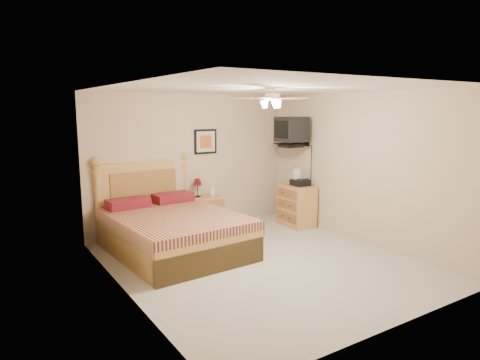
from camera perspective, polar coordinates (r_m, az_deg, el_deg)
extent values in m
plane|color=#A6A196|center=(6.37, 3.02, -10.96)|extent=(4.50, 4.50, 0.00)
cube|color=white|center=(5.98, 3.23, 12.13)|extent=(4.00, 4.50, 0.04)
cube|color=#BFA88D|center=(7.96, -6.38, 2.39)|extent=(4.00, 0.04, 2.50)
cube|color=#BFA88D|center=(4.45, 20.31, -3.70)|extent=(4.00, 0.04, 2.50)
cube|color=#BFA88D|center=(5.16, -15.24, -1.71)|extent=(0.04, 4.50, 2.50)
cube|color=#BFA88D|center=(7.38, 15.83, 1.54)|extent=(0.04, 4.50, 2.50)
cube|color=#A8724A|center=(7.98, -4.52, -4.41)|extent=(0.59, 0.45, 0.62)
imported|color=silver|center=(7.93, -3.69, -1.42)|extent=(0.08, 0.08, 0.21)
cube|color=black|center=(8.03, -4.63, 5.13)|extent=(0.46, 0.04, 0.46)
cube|color=#B46C3B|center=(8.26, 7.58, -3.39)|extent=(0.50, 0.69, 0.79)
imported|color=#B8AB97|center=(8.31, 6.27, -0.42)|extent=(0.26, 0.32, 0.03)
imported|color=tan|center=(8.30, 6.27, -0.25)|extent=(0.22, 0.29, 0.02)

